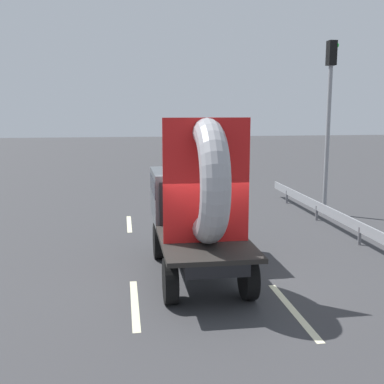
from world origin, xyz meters
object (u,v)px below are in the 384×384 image
at_px(flatbed_truck, 196,200).
at_px(traffic_light, 329,105).
at_px(oncoming_car, 209,150).
at_px(distant_sedan, 203,164).

bearing_deg(flatbed_truck, traffic_light, 44.89).
bearing_deg(flatbed_truck, oncoming_car, 79.18).
xyz_separation_m(flatbed_truck, traffic_light, (6.03, 6.00, 2.40)).
distance_m(flatbed_truck, traffic_light, 8.84).
bearing_deg(oncoming_car, distant_sedan, -102.17).
bearing_deg(traffic_light, oncoming_car, 92.03).
distance_m(distant_sedan, traffic_light, 12.85).
xyz_separation_m(flatbed_truck, oncoming_car, (5.26, 27.54, -1.13)).
bearing_deg(traffic_light, distant_sedan, 103.16).
xyz_separation_m(distant_sedan, oncoming_car, (2.05, 9.50, 0.02)).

